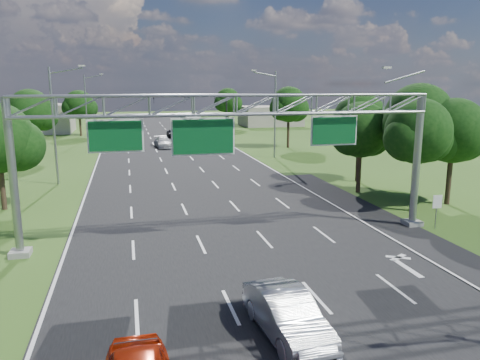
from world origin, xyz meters
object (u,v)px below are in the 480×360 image
object	(u,v)px
sign_gantry	(237,116)
traffic_signal	(206,105)
silver_sedan	(287,315)
box_truck	(191,126)
regulatory_sign	(437,205)

from	to	relation	value
sign_gantry	traffic_signal	size ratio (longest dim) A/B	1.92
sign_gantry	silver_sedan	distance (m)	12.16
silver_sedan	traffic_signal	bearing A→B (deg)	77.73
silver_sedan	box_truck	distance (m)	64.97
sign_gantry	box_truck	size ratio (longest dim) A/B	2.68
box_truck	sign_gantry	bearing A→B (deg)	-98.87
regulatory_sign	silver_sedan	distance (m)	15.91
silver_sedan	box_truck	size ratio (longest dim) A/B	0.54
sign_gantry	regulatory_sign	bearing A→B (deg)	-4.83
regulatory_sign	box_truck	bearing A→B (deg)	97.58
regulatory_sign	silver_sedan	world-z (taller)	regulatory_sign
sign_gantry	traffic_signal	world-z (taller)	sign_gantry
silver_sedan	box_truck	xyz separation A→B (m)	(5.41, 64.73, 0.78)
regulatory_sign	traffic_signal	size ratio (longest dim) A/B	0.17
regulatory_sign	traffic_signal	xyz separation A→B (m)	(-4.92, 54.02, 3.66)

